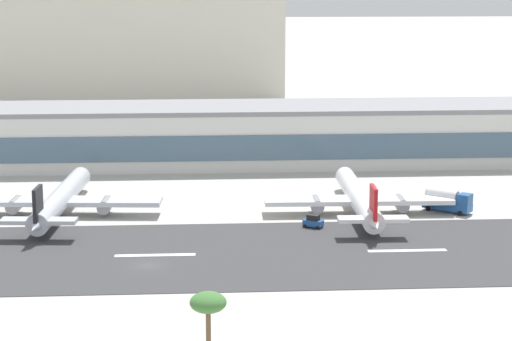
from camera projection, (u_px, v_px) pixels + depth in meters
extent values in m
plane|color=#B2AFA8|center=(148.00, 266.00, 138.72)|extent=(1400.00, 1400.00, 0.00)
cube|color=#38383A|center=(149.00, 255.00, 143.48)|extent=(800.00, 34.80, 0.08)
cube|color=white|center=(155.00, 255.00, 143.52)|extent=(12.00, 1.20, 0.01)
cube|color=white|center=(407.00, 250.00, 145.85)|extent=(12.00, 1.20, 0.01)
cube|color=silver|center=(208.00, 137.00, 209.58)|extent=(202.03, 20.69, 11.80)
cube|color=#476075|center=(209.00, 148.00, 199.46)|extent=(195.97, 0.30, 5.31)
cube|color=gray|center=(208.00, 108.00, 208.26)|extent=(204.05, 20.89, 1.00)
cube|color=beige|center=(96.00, 27.00, 312.60)|extent=(120.44, 33.51, 45.96)
cylinder|color=silver|center=(61.00, 198.00, 167.23)|extent=(6.31, 36.21, 3.60)
sphere|color=silver|center=(81.00, 176.00, 184.86)|extent=(3.42, 3.42, 3.42)
cone|color=silver|center=(37.00, 226.00, 149.60)|extent=(3.72, 6.71, 3.24)
cube|color=silver|center=(60.00, 201.00, 166.60)|extent=(35.18, 8.02, 0.79)
cylinder|color=gray|center=(106.00, 205.00, 166.63)|extent=(2.72, 5.21, 2.34)
cylinder|color=gray|center=(15.00, 205.00, 166.83)|extent=(2.72, 5.21, 2.34)
cube|color=silver|center=(39.00, 221.00, 150.94)|extent=(12.05, 3.86, 0.63)
cube|color=black|center=(38.00, 205.00, 150.41)|extent=(0.94, 4.90, 5.77)
cylinder|color=black|center=(59.00, 214.00, 165.94)|extent=(0.65, 0.65, 0.99)
cylinder|color=white|center=(358.00, 197.00, 168.13)|extent=(4.28, 35.43, 3.54)
sphere|color=white|center=(345.00, 176.00, 185.42)|extent=(3.36, 3.36, 3.36)
cone|color=white|center=(374.00, 224.00, 150.85)|extent=(3.32, 6.43, 3.18)
cube|color=white|center=(359.00, 200.00, 167.52)|extent=(32.87, 5.99, 0.78)
cylinder|color=gray|center=(401.00, 203.00, 167.94)|extent=(2.40, 5.00, 2.30)
cylinder|color=gray|center=(316.00, 204.00, 167.34)|extent=(2.40, 5.00, 2.30)
cube|color=white|center=(373.00, 219.00, 152.16)|extent=(11.20, 3.15, 0.62)
cube|color=red|center=(373.00, 204.00, 151.65)|extent=(0.67, 4.78, 5.66)
cylinder|color=black|center=(359.00, 212.00, 166.87)|extent=(0.64, 0.64, 0.97)
cube|color=#23569E|center=(313.00, 223.00, 158.77)|extent=(3.57, 3.02, 1.00)
cube|color=black|center=(313.00, 217.00, 158.57)|extent=(2.31, 2.09, 0.90)
cylinder|color=black|center=(309.00, 224.00, 160.07)|extent=(0.66, 0.55, 0.60)
cylinder|color=black|center=(305.00, 226.00, 158.68)|extent=(0.66, 0.55, 0.60)
cylinder|color=black|center=(321.00, 226.00, 159.06)|extent=(0.66, 0.55, 0.60)
cylinder|color=black|center=(317.00, 228.00, 157.67)|extent=(0.66, 0.55, 0.60)
cube|color=#23569E|center=(447.00, 205.00, 168.97)|extent=(8.26, 7.35, 1.40)
cylinder|color=silver|center=(442.00, 195.00, 169.18)|extent=(5.82, 5.26, 2.10)
cube|color=#23569E|center=(465.00, 199.00, 166.82)|extent=(3.09, 3.14, 1.80)
cylinder|color=black|center=(460.00, 213.00, 166.40)|extent=(0.88, 0.78, 0.90)
cylinder|color=black|center=(466.00, 210.00, 168.48)|extent=(0.88, 0.78, 0.90)
cylinder|color=black|center=(428.00, 208.00, 169.75)|extent=(0.88, 0.78, 0.90)
cylinder|color=black|center=(435.00, 206.00, 171.83)|extent=(0.88, 0.78, 0.90)
ellipsoid|color=#427538|center=(208.00, 302.00, 93.96)|extent=(3.63, 3.63, 2.00)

